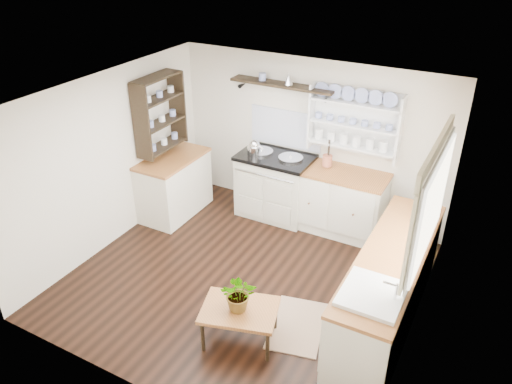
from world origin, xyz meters
TOP-DOWN VIEW (x-y plane):
  - floor at (0.00, 0.00)m, footprint 4.00×3.80m
  - wall_back at (0.00, 1.90)m, footprint 4.00×0.02m
  - wall_right at (2.00, 0.00)m, footprint 0.02×3.80m
  - wall_left at (-2.00, 0.00)m, footprint 0.02×3.80m
  - ceiling at (0.00, 0.00)m, footprint 4.00×3.80m
  - window at (1.95, 0.15)m, footprint 0.08×1.55m
  - aga_cooker at (-0.38, 1.57)m, footprint 1.06×0.73m
  - back_cabinets at (0.60, 1.60)m, footprint 1.27×0.63m
  - right_cabinets at (1.70, 0.10)m, footprint 0.62×2.43m
  - belfast_sink at (1.70, -0.65)m, footprint 0.55×0.60m
  - left_cabinets at (-1.70, 0.90)m, footprint 0.62×1.13m
  - plate_rack at (0.65, 1.86)m, footprint 1.20×0.22m
  - high_shelf at (-0.40, 1.78)m, footprint 1.50×0.29m
  - left_shelving at (-1.84, 0.90)m, footprint 0.28×0.80m
  - kettle at (-0.66, 1.45)m, footprint 0.20×0.20m
  - utensil_crock at (0.36, 1.68)m, footprint 0.13×0.13m
  - center_table at (0.45, -0.91)m, footprint 0.89×0.74m
  - potted_plant at (0.45, -0.91)m, footprint 0.46×0.44m
  - floor_rug at (0.91, -0.45)m, footprint 0.72×0.95m

SIDE VIEW (x-z plane):
  - floor at x=0.00m, z-range -0.01..0.01m
  - floor_rug at x=0.91m, z-range 0.00..0.02m
  - center_table at x=0.45m, z-range 0.16..0.58m
  - right_cabinets at x=1.70m, z-range 0.01..0.91m
  - left_cabinets at x=-1.70m, z-range 0.01..0.91m
  - back_cabinets at x=0.60m, z-range 0.01..0.91m
  - aga_cooker at x=-0.38m, z-range -0.01..0.97m
  - potted_plant at x=0.45m, z-range 0.42..0.82m
  - belfast_sink at x=1.70m, z-range 0.58..1.03m
  - utensil_crock at x=0.36m, z-range 0.91..1.07m
  - kettle at x=-0.66m, z-range 0.93..1.17m
  - wall_back at x=0.00m, z-range 0.00..2.30m
  - wall_right at x=2.00m, z-range 0.00..2.30m
  - wall_left at x=-2.00m, z-range 0.00..2.30m
  - left_shelving at x=-1.84m, z-range 1.02..2.08m
  - plate_rack at x=0.65m, z-range 1.11..2.01m
  - window at x=1.95m, z-range 0.95..2.17m
  - high_shelf at x=-0.40m, z-range 1.83..1.99m
  - ceiling at x=0.00m, z-range 2.29..2.30m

